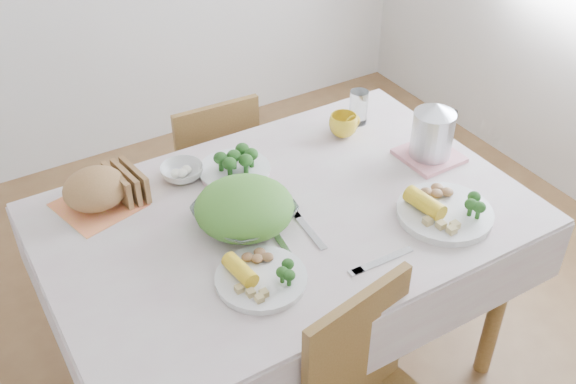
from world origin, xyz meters
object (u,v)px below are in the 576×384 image
chair_far (205,161)px  yellow_mug (343,125)px  dinner_plate_right (444,214)px  salad_bowl (245,215)px  electric_kettle (433,128)px  dinner_plate_left (261,279)px  dining_table (286,298)px

chair_far → yellow_mug: 0.70m
yellow_mug → dinner_plate_right: bearing=-90.2°
chair_far → salad_bowl: (-0.21, -0.78, 0.33)m
chair_far → dinner_plate_right: 1.17m
salad_bowl → electric_kettle: electric_kettle is taller
chair_far → yellow_mug: (0.34, -0.51, 0.34)m
dinner_plate_left → dinner_plate_right: dinner_plate_right is taller
dinner_plate_left → dinner_plate_right: size_ratio=0.86×
dining_table → salad_bowl: size_ratio=4.87×
salad_bowl → dinner_plate_left: 0.26m
salad_bowl → chair_far: bearing=74.9°
dinner_plate_left → yellow_mug: yellow_mug is taller
dining_table → chair_far: 0.81m
chair_far → salad_bowl: size_ratio=2.85×
salad_bowl → yellow_mug: 0.62m
dinner_plate_left → dining_table: bearing=46.7°
dinner_plate_left → yellow_mug: (0.64, 0.52, 0.03)m
dinner_plate_left → salad_bowl: bearing=71.9°
dinner_plate_right → yellow_mug: 0.56m
dining_table → salad_bowl: 0.44m
chair_far → electric_kettle: bearing=125.6°
dining_table → yellow_mug: size_ratio=13.25×
salad_bowl → dinner_plate_left: size_ratio=1.11×
dining_table → chair_far: bearing=84.8°
salad_bowl → dinner_plate_left: (-0.08, -0.25, -0.02)m
dining_table → dinner_plate_right: bearing=-33.7°
dinner_plate_right → electric_kettle: electric_kettle is taller
chair_far → electric_kettle: 1.04m
salad_bowl → yellow_mug: yellow_mug is taller
dinner_plate_right → electric_kettle: 0.35m
chair_far → electric_kettle: size_ratio=4.06×
dinner_plate_left → electric_kettle: (0.81, 0.24, 0.11)m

